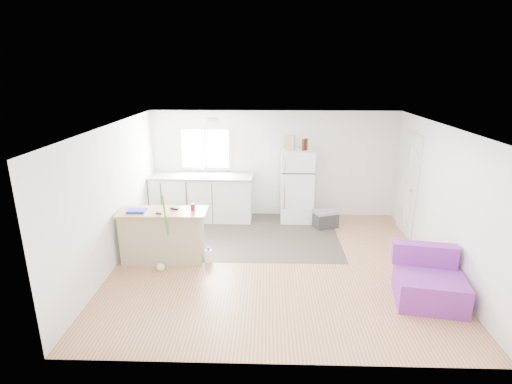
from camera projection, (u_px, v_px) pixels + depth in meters
room at (276, 199)px, 6.65m from camera, size 5.51×5.01×2.41m
vinyl_zone at (239, 234)px, 8.22m from camera, size 4.05×2.50×0.00m
window at (205, 149)px, 8.97m from camera, size 1.18×0.06×0.98m
interior_door at (408, 185)px, 8.11m from camera, size 0.11×0.92×2.10m
ceiling_fixture at (212, 119)px, 7.49m from camera, size 0.30×0.30×0.07m
kitchen_cabinets at (202, 197)px, 8.95m from camera, size 2.30×0.76×1.32m
peninsula at (163, 236)px, 6.99m from camera, size 1.53×0.61×0.93m
refrigerator at (297, 185)px, 8.81m from camera, size 0.71×0.69×1.61m
cooler at (326, 218)px, 8.56m from camera, size 0.59×0.50×0.38m
purple_seat at (428, 282)px, 5.84m from camera, size 1.07×1.03×0.77m
cleaner_jug at (208, 256)px, 7.02m from camera, size 0.14×0.11×0.28m
mop at (162, 257)px, 6.73m from camera, size 0.22×0.38×1.35m
red_cup at (193, 207)px, 6.87m from camera, size 0.10×0.10×0.12m
blue_tray at (137, 211)px, 6.81m from camera, size 0.31×0.23×0.04m
tool_a at (174, 209)px, 6.92m from camera, size 0.15×0.10×0.03m
tool_b at (159, 213)px, 6.70m from camera, size 0.11×0.06×0.03m
cardboard_box at (290, 143)px, 8.48m from camera, size 0.22×0.15×0.30m
bottle_left at (303, 145)px, 8.42m from camera, size 0.09×0.09×0.25m
bottle_right at (306, 144)px, 8.48m from camera, size 0.08×0.08×0.25m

